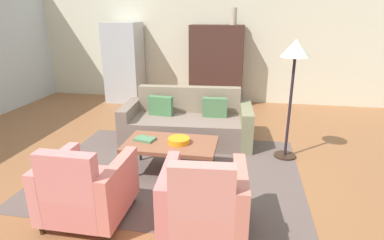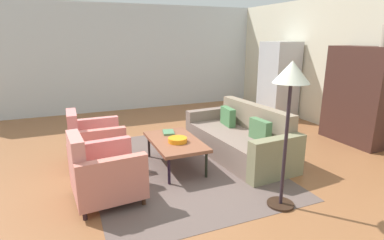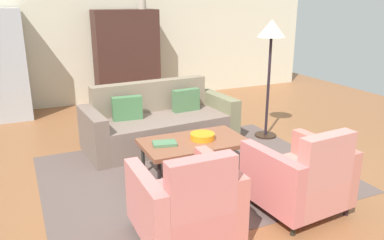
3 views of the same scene
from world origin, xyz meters
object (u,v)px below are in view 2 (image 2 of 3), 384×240
(couch, at_px, (241,139))
(fruit_bowl, at_px, (178,140))
(armchair_right, at_px, (102,174))
(book_stack, at_px, (168,132))
(armchair_left, at_px, (93,143))
(refrigerator, at_px, (278,80))
(floor_lamp, at_px, (291,86))
(cabinet, at_px, (358,96))
(coffee_table, at_px, (175,142))

(couch, height_order, fruit_bowl, couch)
(fruit_bowl, bearing_deg, armchair_right, -67.00)
(couch, bearing_deg, book_stack, 69.29)
(armchair_left, xyz_separation_m, refrigerator, (-1.38, 4.61, 0.58))
(refrigerator, distance_m, floor_lamp, 4.46)
(armchair_right, bearing_deg, floor_lamp, 59.20)
(couch, xyz_separation_m, armchair_left, (-0.59, -2.35, 0.06))
(armchair_left, height_order, fruit_bowl, armchair_left)
(cabinet, distance_m, refrigerator, 2.20)
(couch, relative_size, refrigerator, 1.17)
(couch, bearing_deg, refrigerator, -52.95)
(book_stack, bearing_deg, fruit_bowl, -1.36)
(armchair_left, xyz_separation_m, armchair_right, (1.21, 0.00, 0.00))
(armchair_left, distance_m, floor_lamp, 3.11)
(armchair_right, relative_size, fruit_bowl, 3.09)
(coffee_table, bearing_deg, book_stack, 178.21)
(coffee_table, relative_size, refrigerator, 0.65)
(coffee_table, relative_size, fruit_bowl, 4.21)
(coffee_table, distance_m, armchair_left, 1.31)
(armchair_left, relative_size, fruit_bowl, 3.09)
(coffee_table, height_order, fruit_bowl, fruit_bowl)
(couch, xyz_separation_m, refrigerator, (-1.98, 2.26, 0.64))
(book_stack, bearing_deg, armchair_right, -50.78)
(fruit_bowl, bearing_deg, book_stack, 178.64)
(cabinet, bearing_deg, book_stack, -99.10)
(couch, bearing_deg, armchair_right, 100.41)
(armchair_right, relative_size, refrigerator, 0.48)
(armchair_right, bearing_deg, couch, 99.84)
(fruit_bowl, distance_m, cabinet, 3.57)
(floor_lamp, bearing_deg, coffee_table, -153.27)
(couch, distance_m, coffee_table, 1.19)
(couch, distance_m, armchair_right, 2.43)
(cabinet, bearing_deg, armchair_left, -99.76)
(book_stack, relative_size, floor_lamp, 0.17)
(refrigerator, bearing_deg, armchair_left, -73.30)
(couch, xyz_separation_m, floor_lamp, (1.57, -0.40, 1.16))
(coffee_table, height_order, cabinet, cabinet)
(coffee_table, relative_size, cabinet, 0.67)
(armchair_right, bearing_deg, armchair_left, 175.28)
(armchair_left, xyz_separation_m, cabinet, (0.81, 4.71, 0.56))
(couch, xyz_separation_m, fruit_bowl, (0.12, -1.19, 0.18))
(couch, relative_size, cabinet, 1.20)
(coffee_table, distance_m, book_stack, 0.36)
(book_stack, bearing_deg, refrigerator, 115.37)
(armchair_left, bearing_deg, book_stack, 78.05)
(refrigerator, height_order, floor_lamp, refrigerator)
(couch, height_order, cabinet, cabinet)
(armchair_left, distance_m, fruit_bowl, 1.37)
(couch, relative_size, fruit_bowl, 7.57)
(refrigerator, bearing_deg, couch, -48.79)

